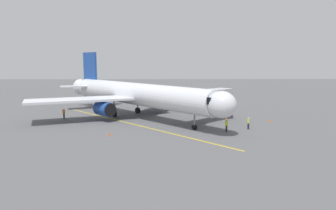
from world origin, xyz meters
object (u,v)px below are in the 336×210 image
at_px(jet_bridge, 205,99).
at_px(ground_crew_marshaller, 227,125).
at_px(airplane, 135,94).
at_px(ground_crew_wing_walker, 248,123).
at_px(baggage_cart_near_nose, 169,100).
at_px(ground_crew_loader, 64,113).
at_px(safety_cone_wing_port, 226,118).
at_px(safety_cone_nose_right, 270,120).
at_px(safety_cone_nose_left, 109,134).

distance_m(jet_bridge, ground_crew_marshaller, 7.71).
distance_m(airplane, ground_crew_wing_walker, 20.06).
relative_size(jet_bridge, baggage_cart_near_nose, 3.38).
bearing_deg(ground_crew_loader, airplane, -173.95).
bearing_deg(baggage_cart_near_nose, airplane, 70.88).
xyz_separation_m(ground_crew_wing_walker, ground_crew_loader, (29.24, -8.63, 0.00)).
bearing_deg(safety_cone_wing_port, safety_cone_nose_right, 159.52).
relative_size(ground_crew_marshaller, ground_crew_wing_walker, 1.00).
height_order(ground_crew_wing_walker, baggage_cart_near_nose, ground_crew_wing_walker).
xyz_separation_m(airplane, ground_crew_marshaller, (-13.66, 11.51, -3.12)).
relative_size(safety_cone_nose_left, safety_cone_wing_port, 1.00).
bearing_deg(safety_cone_nose_right, jet_bridge, -0.22).
distance_m(airplane, safety_cone_wing_port, 16.15).
distance_m(airplane, safety_cone_nose_right, 22.98).
xyz_separation_m(ground_crew_marshaller, ground_crew_wing_walker, (-3.50, -1.60, 0.00)).
relative_size(safety_cone_nose_left, safety_cone_nose_right, 1.00).
relative_size(ground_crew_wing_walker, baggage_cart_near_nose, 0.59).
xyz_separation_m(jet_bridge, ground_crew_marshaller, (-2.07, 6.84, -2.88)).
height_order(airplane, ground_crew_wing_walker, airplane).
xyz_separation_m(ground_crew_loader, safety_cone_wing_port, (-27.64, 0.95, -0.61)).
height_order(jet_bridge, ground_crew_wing_walker, jet_bridge).
xyz_separation_m(airplane, safety_cone_nose_left, (2.23, 13.74, -3.73)).
bearing_deg(jet_bridge, safety_cone_nose_right, 179.78).
height_order(jet_bridge, ground_crew_loader, jet_bridge).
bearing_deg(jet_bridge, ground_crew_marshaller, 106.83).
relative_size(baggage_cart_near_nose, safety_cone_nose_left, 5.24).
bearing_deg(airplane, safety_cone_nose_left, 80.79).
height_order(airplane, baggage_cart_near_nose, airplane).
bearing_deg(safety_cone_nose_left, ground_crew_wing_walker, -168.82).
xyz_separation_m(airplane, jet_bridge, (-11.59, 4.67, -0.24)).
relative_size(airplane, ground_crew_loader, 19.54).
height_order(ground_crew_loader, safety_cone_nose_right, ground_crew_loader).
height_order(ground_crew_marshaller, baggage_cart_near_nose, ground_crew_marshaller).
xyz_separation_m(jet_bridge, ground_crew_wing_walker, (-5.57, 5.24, -2.88)).
bearing_deg(ground_crew_marshaller, safety_cone_wing_port, -101.56).
height_order(ground_crew_wing_walker, safety_cone_nose_left, ground_crew_wing_walker).
xyz_separation_m(ground_crew_wing_walker, safety_cone_nose_right, (-5.02, -5.20, -0.61)).
distance_m(airplane, ground_crew_loader, 12.54).
height_order(ground_crew_wing_walker, safety_cone_nose_right, ground_crew_wing_walker).
bearing_deg(airplane, ground_crew_loader, 6.05).
height_order(jet_bridge, baggage_cart_near_nose, jet_bridge).
distance_m(ground_crew_loader, safety_cone_nose_left, 15.90).
xyz_separation_m(baggage_cart_near_nose, safety_cone_nose_left, (8.53, 31.94, -0.38)).
height_order(ground_crew_marshaller, ground_crew_loader, same).
distance_m(ground_crew_wing_walker, safety_cone_wing_port, 7.87).
bearing_deg(safety_cone_nose_right, baggage_cart_near_nose, -55.28).
distance_m(jet_bridge, ground_crew_wing_walker, 8.17).
height_order(safety_cone_nose_left, safety_cone_wing_port, same).
xyz_separation_m(baggage_cart_near_nose, safety_cone_wing_port, (-9.25, 20.43, -0.38)).
distance_m(baggage_cart_near_nose, safety_cone_nose_right, 27.87).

